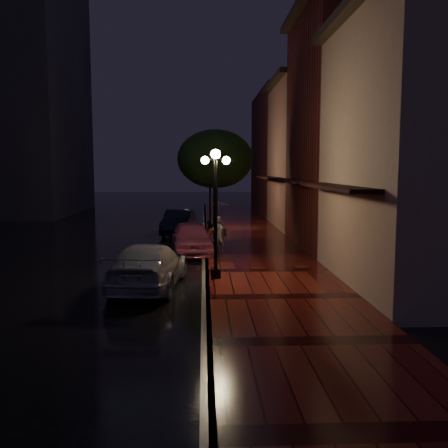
% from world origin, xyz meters
% --- Properties ---
extents(ground, '(120.00, 120.00, 0.00)m').
position_xyz_m(ground, '(0.00, 0.00, 0.00)').
color(ground, black).
rests_on(ground, ground).
extents(sidewalk, '(4.50, 60.00, 0.15)m').
position_xyz_m(sidewalk, '(2.25, 0.00, 0.07)').
color(sidewalk, '#440D0C').
rests_on(sidewalk, ground).
extents(curb, '(0.25, 60.00, 0.15)m').
position_xyz_m(curb, '(0.00, 0.00, 0.07)').
color(curb, '#595451').
rests_on(curb, ground).
extents(storefront_near, '(5.00, 8.00, 8.50)m').
position_xyz_m(storefront_near, '(7.00, -6.00, 4.25)').
color(storefront_near, gray).
rests_on(storefront_near, ground).
extents(storefront_mid, '(5.00, 8.00, 11.00)m').
position_xyz_m(storefront_mid, '(7.00, 2.00, 5.50)').
color(storefront_mid, '#511914').
rests_on(storefront_mid, ground).
extents(storefront_far, '(5.00, 8.00, 9.00)m').
position_xyz_m(storefront_far, '(7.00, 10.00, 4.50)').
color(storefront_far, '#8C5951').
rests_on(storefront_far, ground).
extents(storefront_extra, '(5.00, 12.00, 10.00)m').
position_xyz_m(storefront_extra, '(7.00, 20.00, 5.00)').
color(storefront_extra, '#511914').
rests_on(storefront_extra, ground).
extents(streetlamp_near, '(0.96, 0.36, 4.31)m').
position_xyz_m(streetlamp_near, '(0.35, -5.00, 2.60)').
color(streetlamp_near, black).
rests_on(streetlamp_near, sidewalk).
extents(streetlamp_far, '(0.96, 0.36, 4.31)m').
position_xyz_m(streetlamp_far, '(0.35, 9.00, 2.60)').
color(streetlamp_far, black).
rests_on(streetlamp_far, sidewalk).
extents(street_tree, '(4.16, 4.16, 5.80)m').
position_xyz_m(street_tree, '(0.61, 5.99, 4.24)').
color(street_tree, black).
rests_on(street_tree, sidewalk).
extents(pink_car, '(2.11, 4.44, 1.46)m').
position_xyz_m(pink_car, '(-0.60, 0.71, 0.73)').
color(pink_car, '#C65174').
rests_on(pink_car, ground).
extents(navy_car, '(1.99, 4.49, 1.43)m').
position_xyz_m(navy_car, '(-1.51, 7.48, 0.72)').
color(navy_car, black).
rests_on(navy_car, ground).
extents(silver_car, '(2.47, 5.11, 1.43)m').
position_xyz_m(silver_car, '(-1.83, -5.68, 0.72)').
color(silver_car, '#98989F').
rests_on(silver_car, ground).
extents(woman_with_umbrella, '(0.93, 0.95, 2.24)m').
position_xyz_m(woman_with_umbrella, '(0.60, 0.12, 1.63)').
color(woman_with_umbrella, silver).
rests_on(woman_with_umbrella, sidewalk).
extents(parking_meter, '(0.11, 0.09, 1.21)m').
position_xyz_m(parking_meter, '(0.15, 2.18, 0.88)').
color(parking_meter, black).
rests_on(parking_meter, sidewalk).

